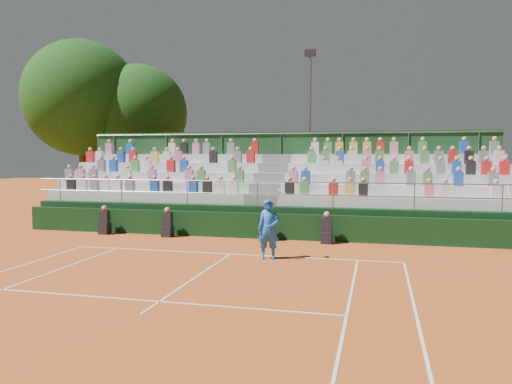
% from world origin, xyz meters
% --- Properties ---
extents(ground, '(90.00, 90.00, 0.00)m').
position_xyz_m(ground, '(0.00, 0.00, 0.00)').
color(ground, '#BB541F').
rests_on(ground, ground).
extents(courtside_wall, '(20.00, 0.15, 1.00)m').
position_xyz_m(courtside_wall, '(0.00, 3.20, 0.50)').
color(courtside_wall, black).
rests_on(courtside_wall, ground).
extents(line_officials, '(9.51, 0.40, 1.19)m').
position_xyz_m(line_officials, '(-1.57, 2.75, 0.48)').
color(line_officials, black).
rests_on(line_officials, ground).
extents(grandstand, '(20.00, 5.20, 4.40)m').
position_xyz_m(grandstand, '(0.01, 6.44, 1.09)').
color(grandstand, black).
rests_on(grandstand, ground).
extents(tennis_player, '(0.90, 0.53, 2.22)m').
position_xyz_m(tennis_player, '(1.38, -0.44, 0.94)').
color(tennis_player, blue).
rests_on(tennis_player, ground).
extents(tree_west, '(7.19, 7.19, 10.40)m').
position_xyz_m(tree_west, '(-13.46, 12.47, 6.79)').
color(tree_west, '#3D2A16').
rests_on(tree_west, ground).
extents(tree_east, '(6.17, 6.17, 8.98)m').
position_xyz_m(tree_east, '(-10.23, 13.74, 5.88)').
color(tree_east, '#3D2A16').
rests_on(tree_east, ground).
extents(floodlight_mast, '(0.60, 0.25, 9.04)m').
position_xyz_m(floodlight_mast, '(0.91, 12.32, 5.21)').
color(floodlight_mast, gray).
rests_on(floodlight_mast, ground).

